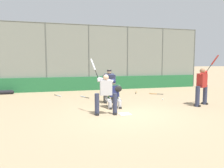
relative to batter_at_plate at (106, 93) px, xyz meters
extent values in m
plane|color=tan|center=(-0.72, 0.10, -0.82)|extent=(160.00, 160.00, 0.00)
cube|color=white|center=(-0.72, 0.10, -0.81)|extent=(0.43, 0.43, 0.01)
cylinder|color=#515651|center=(-9.28, -7.39, 1.45)|extent=(0.08, 0.08, 4.53)
cylinder|color=#515651|center=(-6.42, -7.39, 1.45)|extent=(0.08, 0.08, 4.53)
cylinder|color=#515651|center=(-3.57, -7.39, 1.45)|extent=(0.08, 0.08, 4.53)
cylinder|color=#515651|center=(-0.72, -7.39, 1.45)|extent=(0.08, 0.08, 4.53)
cylinder|color=#515651|center=(2.13, -7.39, 1.45)|extent=(0.08, 0.08, 4.53)
cube|color=gray|center=(-0.72, -7.39, 1.45)|extent=(17.12, 0.01, 4.53)
cylinder|color=#515651|center=(-0.72, -7.39, 3.69)|extent=(17.12, 0.06, 0.06)
cube|color=#236638|center=(-0.72, -7.29, -0.35)|extent=(16.77, 0.18, 0.94)
cube|color=slate|center=(-0.84, -9.69, -0.76)|extent=(11.98, 2.50, 0.12)
cube|color=slate|center=(-0.84, -8.87, -0.60)|extent=(11.98, 0.55, 0.44)
cube|color=#B7BABC|center=(-0.84, -8.87, -0.34)|extent=(11.98, 0.24, 0.08)
cube|color=slate|center=(-0.84, -9.42, -0.44)|extent=(11.98, 0.55, 0.76)
cube|color=#B7BABC|center=(-0.84, -9.42, -0.02)|extent=(11.98, 0.24, 0.08)
cube|color=slate|center=(-0.84, -9.97, -0.28)|extent=(11.98, 0.55, 1.08)
cube|color=#B7BABC|center=(-0.84, -9.97, 0.30)|extent=(11.98, 0.24, 0.08)
cube|color=slate|center=(-0.84, -10.52, -0.12)|extent=(11.98, 0.55, 1.40)
cube|color=#B7BABC|center=(-0.84, -10.52, 0.62)|extent=(11.98, 0.24, 0.08)
cylinder|color=#2D334C|center=(-0.34, 0.06, -0.41)|extent=(0.17, 0.17, 0.81)
cube|color=black|center=(-0.34, 0.06, -0.78)|extent=(0.15, 0.29, 0.08)
cylinder|color=#2D334C|center=(0.32, -0.04, -0.41)|extent=(0.17, 0.17, 0.81)
cube|color=black|center=(0.32, -0.04, -0.78)|extent=(0.15, 0.29, 0.08)
cube|color=#B7B7BC|center=(-0.01, 0.01, 0.20)|extent=(0.47, 0.31, 0.55)
sphere|color=tan|center=(-0.01, 0.01, 0.58)|extent=(0.20, 0.20, 0.20)
cylinder|color=#B7B7BC|center=(-0.01, -0.02, 0.49)|extent=(0.57, 0.22, 0.21)
cylinder|color=#B7B7BC|center=(0.26, -0.06, 0.49)|extent=(0.11, 0.15, 0.16)
sphere|color=black|center=(0.26, -0.08, 0.55)|extent=(0.04, 0.04, 0.04)
cylinder|color=black|center=(0.30, -0.17, 0.69)|extent=(0.12, 0.20, 0.31)
cylinder|color=#B7BCC1|center=(0.39, -0.37, 1.04)|extent=(0.19, 0.31, 0.44)
cylinder|color=#B7B7BC|center=(-0.85, -0.92, -0.66)|extent=(0.16, 0.16, 0.32)
cylinder|color=#B7B7BC|center=(-0.84, -1.13, -0.48)|extent=(0.20, 0.49, 0.25)
cube|color=black|center=(-0.85, -0.92, -0.78)|extent=(0.11, 0.26, 0.08)
cylinder|color=#B7B7BC|center=(-0.42, -0.91, -0.66)|extent=(0.16, 0.16, 0.32)
cylinder|color=#B7B7BC|center=(-0.42, -1.12, -0.48)|extent=(0.20, 0.49, 0.25)
cube|color=black|center=(-0.42, -0.91, -0.78)|extent=(0.11, 0.26, 0.08)
cube|color=#2D5138|center=(-0.63, -1.17, -0.09)|extent=(0.47, 0.38, 0.58)
cube|color=#191E47|center=(-0.63, -1.01, -0.09)|extent=(0.42, 0.15, 0.48)
sphere|color=tan|center=(-0.63, -1.17, 0.27)|extent=(0.21, 0.21, 0.21)
sphere|color=#191E47|center=(-0.63, -1.17, 0.31)|extent=(0.24, 0.24, 0.24)
cylinder|color=#2D5138|center=(-0.81, -0.92, 0.09)|extent=(0.29, 0.56, 0.17)
ellipsoid|color=black|center=(-0.71, -0.66, 0.05)|extent=(0.30, 0.11, 0.24)
cylinder|color=tan|center=(-0.35, -1.16, -0.06)|extent=(0.10, 0.33, 0.46)
cylinder|color=#333333|center=(-0.94, -2.26, -0.41)|extent=(0.17, 0.17, 0.82)
cube|color=black|center=(-0.94, -2.26, -0.78)|extent=(0.12, 0.28, 0.08)
cylinder|color=#333333|center=(-0.56, -2.27, -0.41)|extent=(0.17, 0.17, 0.82)
cube|color=black|center=(-0.56, -2.27, -0.78)|extent=(0.12, 0.28, 0.08)
cube|color=#282D4C|center=(-0.75, -2.21, 0.29)|extent=(0.45, 0.40, 0.62)
sphere|color=tan|center=(-0.75, -2.21, 0.68)|extent=(0.20, 0.20, 0.20)
cylinder|color=black|center=(-0.75, -2.21, 0.74)|extent=(0.21, 0.21, 0.07)
cylinder|color=#282D4C|center=(-1.00, -2.14, 0.10)|extent=(0.15, 0.24, 0.87)
cylinder|color=#282D4C|center=(-0.49, -2.16, 0.10)|extent=(0.13, 0.23, 0.87)
cylinder|color=#2D334C|center=(-4.25, -0.32, -0.37)|extent=(0.19, 0.19, 0.90)
cube|color=black|center=(-4.25, -0.32, -0.78)|extent=(0.23, 0.30, 0.08)
cylinder|color=#2D334C|center=(-4.92, -0.67, -0.37)|extent=(0.19, 0.19, 0.90)
cube|color=black|center=(-4.92, -0.67, -0.78)|extent=(0.23, 0.30, 0.08)
cube|color=maroon|center=(-4.59, -0.49, 0.32)|extent=(0.56, 0.47, 0.62)
sphere|color=#936B4C|center=(-4.59, -0.49, 0.75)|extent=(0.23, 0.23, 0.23)
cylinder|color=maroon|center=(-4.60, -0.47, 0.64)|extent=(0.62, 0.33, 0.23)
cylinder|color=maroon|center=(-4.86, -0.61, 0.64)|extent=(0.17, 0.18, 0.17)
sphere|color=black|center=(-4.88, -0.59, 0.71)|extent=(0.04, 0.04, 0.04)
cylinder|color=black|center=(-4.96, -0.54, 0.86)|extent=(0.21, 0.13, 0.32)
cylinder|color=maroon|center=(-5.17, -0.43, 1.23)|extent=(0.32, 0.22, 0.46)
sphere|color=black|center=(-4.57, -3.89, -0.78)|extent=(0.04, 0.04, 0.04)
cylinder|color=black|center=(-4.43, -4.00, -0.78)|extent=(0.28, 0.25, 0.03)
cylinder|color=tan|center=(-4.12, -4.28, -0.78)|extent=(0.41, 0.37, 0.07)
sphere|color=black|center=(-3.10, -4.60, -0.78)|extent=(0.04, 0.04, 0.04)
cylinder|color=black|center=(-3.17, -4.77, -0.78)|extent=(0.17, 0.34, 0.03)
cylinder|color=tan|center=(-3.35, -5.16, -0.78)|extent=(0.27, 0.49, 0.07)
sphere|color=black|center=(1.70, -5.48, -0.78)|extent=(0.04, 0.04, 0.04)
cylinder|color=black|center=(1.63, -5.33, -0.78)|extent=(0.17, 0.32, 0.03)
cylinder|color=#B7BCC1|center=(1.47, -4.97, -0.78)|extent=(0.25, 0.45, 0.07)
sphere|color=black|center=(-0.03, -3.77, -0.78)|extent=(0.04, 0.04, 0.04)
cylinder|color=black|center=(0.03, -3.94, -0.78)|extent=(0.16, 0.34, 0.03)
cylinder|color=#B7BCC1|center=(0.19, -4.33, -0.78)|extent=(0.24, 0.48, 0.07)
ellipsoid|color=brown|center=(-2.24, -6.44, -0.76)|extent=(0.32, 0.20, 0.11)
ellipsoid|color=brown|center=(-2.15, -6.34, -0.77)|extent=(0.11, 0.09, 0.09)
sphere|color=white|center=(-3.63, -2.26, -0.78)|extent=(0.07, 0.07, 0.07)
cylinder|color=black|center=(4.66, -6.75, -0.69)|extent=(0.92, 0.25, 0.25)
sphere|color=black|center=(4.20, -6.75, -0.69)|extent=(0.25, 0.25, 0.25)
camera|label=1|loc=(2.00, 7.72, 1.13)|focal=35.00mm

